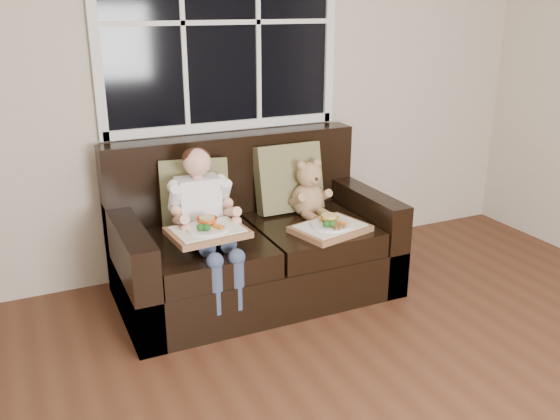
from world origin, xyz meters
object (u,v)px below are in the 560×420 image
child (204,210)px  teddy_bear (309,193)px  loveseat (252,245)px  tray_left (208,230)px  tray_right (330,227)px

child → teddy_bear: 0.76m
loveseat → child: bearing=-161.2°
loveseat → teddy_bear: size_ratio=4.42×
child → teddy_bear: size_ratio=2.12×
tray_left → tray_right: (0.77, -0.03, -0.10)m
child → tray_right: (0.73, -0.20, -0.15)m
teddy_bear → tray_right: (-0.02, -0.33, -0.12)m
loveseat → child: size_ratio=2.08×
tray_left → tray_right: size_ratio=0.89×
loveseat → tray_left: 0.55m
loveseat → teddy_bear: loveseat is taller
child → teddy_bear: child is taller
teddy_bear → tray_left: teddy_bear is taller
teddy_bear → child: bearing=-173.1°
loveseat → tray_left: (-0.38, -0.29, 0.27)m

